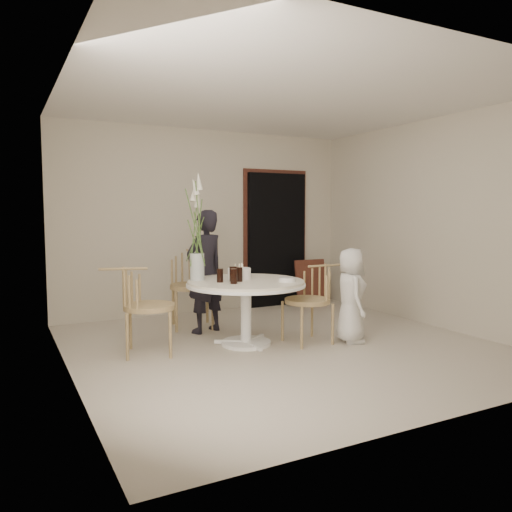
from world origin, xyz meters
name	(u,v)px	position (x,y,z in m)	size (l,w,h in m)	color
ground	(284,346)	(0.00, 0.00, 0.00)	(4.50, 4.50, 0.00)	beige
room_shell	(285,200)	(0.00, 0.00, 1.62)	(4.50, 4.50, 4.50)	white
doorway	(276,240)	(1.15, 2.19, 1.05)	(1.00, 0.10, 2.10)	black
door_trim	(275,236)	(1.15, 2.23, 1.11)	(1.12, 0.03, 2.22)	brown
table	(246,291)	(-0.35, 0.25, 0.62)	(1.33, 1.33, 0.73)	white
picture_frame	(311,282)	(1.66, 1.95, 0.36)	(0.55, 0.04, 0.73)	brown
chair_far	(191,277)	(-0.55, 1.48, 0.64)	(0.63, 0.66, 0.99)	tan
chair_right	(317,292)	(0.44, 0.01, 0.58)	(0.55, 0.52, 0.90)	tan
chair_left	(136,298)	(-1.53, 0.44, 0.60)	(0.65, 0.62, 0.93)	tan
girl	(205,272)	(-0.53, 1.02, 0.76)	(0.55, 0.36, 1.52)	black
boy	(351,295)	(0.77, -0.20, 0.54)	(0.53, 0.34, 1.08)	white
birthday_cake	(239,274)	(-0.37, 0.39, 0.79)	(0.26, 0.26, 0.18)	white
cola_tumbler_a	(233,274)	(-0.50, 0.26, 0.81)	(0.08, 0.08, 0.16)	black
cola_tumbler_b	(234,276)	(-0.57, 0.09, 0.81)	(0.07, 0.07, 0.16)	black
cola_tumbler_c	(220,275)	(-0.66, 0.26, 0.80)	(0.07, 0.07, 0.15)	black
cola_tumbler_d	(239,274)	(-0.45, 0.22, 0.81)	(0.07, 0.07, 0.16)	black
plate_stack	(287,280)	(0.01, -0.04, 0.75)	(0.19, 0.19, 0.05)	white
flower_vase	(197,239)	(-0.82, 0.54, 1.19)	(0.16, 0.16, 1.20)	#B9C2BD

